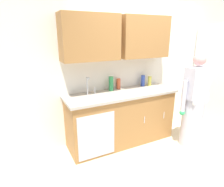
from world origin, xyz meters
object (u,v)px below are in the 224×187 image
Objects in this scene: bottle_water_short at (150,81)px; bottle_cleaner_spray at (111,84)px; sink at (93,98)px; cup_by_sink at (156,89)px; bottle_water_tall at (143,81)px; bottle_soap at (118,84)px; person_at_sink at (193,108)px; knife_on_counter at (160,87)px.

bottle_cleaner_spray is at bearing 178.87° from bottle_water_short.
cup_by_sink is (1.12, -0.19, 0.06)m from sink.
sink is 2.43× the size of bottle_water_tall.
sink is 0.64m from bottle_soap.
bottle_soap is 0.75× the size of bottle_cleaner_spray.
bottle_water_tall is at bearing 1.58° from bottle_cleaner_spray.
person_at_sink is at bearing -46.37° from cup_by_sink.
cup_by_sink is at bearing -38.70° from bottle_soap.
knife_on_counter is (1.33, -0.04, 0.02)m from sink.
sink reaches higher than bottle_soap.
bottle_water_tall is 0.39m from cup_by_sink.
person_at_sink reaches higher than bottle_water_tall.
knife_on_counter is at bearing -13.50° from bottle_cleaner_spray.
bottle_cleaner_spray is 0.95m from knife_on_counter.
cup_by_sink is (0.01, -0.39, -0.06)m from bottle_water_tall.
sink is 1.33m from knife_on_counter.
bottle_water_tall is (-0.13, 0.04, 0.01)m from bottle_water_short.
bottle_cleaner_spray is at bearing 23.40° from sink.
sink is at bearing -169.84° from bottle_water_tall.
cup_by_sink is (-0.13, -0.35, -0.05)m from bottle_water_short.
cup_by_sink is 0.26m from knife_on_counter.
sink is 1.13m from bottle_water_tall.
bottle_cleaner_spray is (0.41, 0.18, 0.14)m from sink.
bottle_water_short is 0.14m from bottle_water_tall.
cup_by_sink is (0.52, -0.42, -0.05)m from bottle_soap.
cup_by_sink is at bearing -9.66° from sink.
bottle_soap is (-0.97, 0.89, 0.34)m from person_at_sink.
cup_by_sink is at bearing 133.63° from person_at_sink.
bottle_soap reaches higher than knife_on_counter.
bottle_cleaner_spray is 1.22× the size of bottle_water_tall.
bottle_water_tall is 2.53× the size of cup_by_sink.
cup_by_sink is 0.34× the size of knife_on_counter.
bottle_water_tall is (-0.45, 0.85, 0.35)m from person_at_sink.
bottle_soap is (-0.65, 0.07, 0.00)m from bottle_water_short.
bottle_water_short reaches higher than cup_by_sink.
bottle_water_short is at bearing -1.13° from bottle_cleaner_spray.
bottle_cleaner_spray is 3.09× the size of cup_by_sink.
bottle_water_short is 2.20× the size of cup_by_sink.
knife_on_counter is (0.09, -0.20, -0.09)m from bottle_water_short.
sink is 2.67× the size of bottle_soap.
knife_on_counter is at bearing 34.90° from cup_by_sink.
bottle_soap is at bearing 21.28° from sink.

